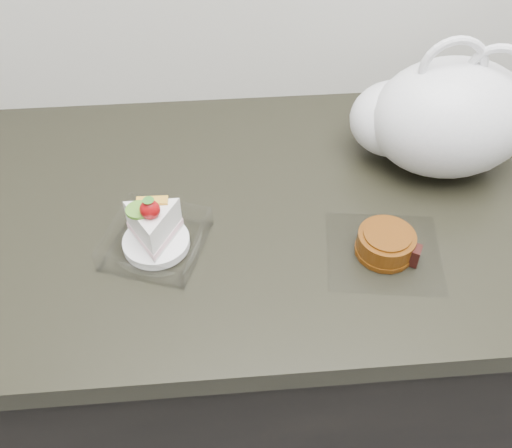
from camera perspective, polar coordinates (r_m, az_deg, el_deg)
counter at (r=1.32m, az=7.10°, el=-11.71°), size 2.04×0.64×0.90m
cake_tray at (r=0.87m, az=-10.09°, el=-1.00°), size 0.18×0.18×0.11m
mooncake_wrap at (r=0.88m, az=12.89°, el=-2.10°), size 0.20×0.19×0.04m
plastic_bag at (r=1.02m, az=17.84°, el=10.13°), size 0.32×0.26×0.24m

